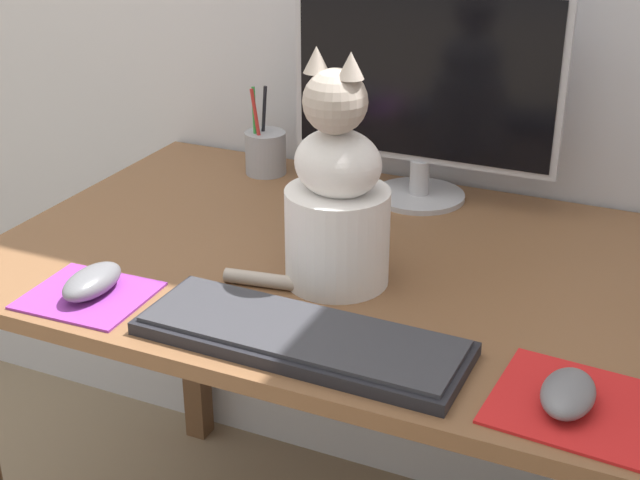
{
  "coord_description": "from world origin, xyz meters",
  "views": [
    {
      "loc": [
        0.47,
        -1.19,
        1.36
      ],
      "look_at": [
        0.01,
        -0.18,
        0.85
      ],
      "focal_mm": 50.0,
      "sensor_mm": 36.0,
      "label": 1
    }
  ],
  "objects_px": {
    "pen_cup": "(265,152)",
    "computer_mouse_left": "(92,282)",
    "keyboard": "(301,337)",
    "computer_mouse_right": "(568,393)",
    "cat": "(336,200)",
    "monitor": "(424,88)"
  },
  "relations": [
    {
      "from": "computer_mouse_right",
      "to": "computer_mouse_left",
      "type": "bearing_deg",
      "value": -179.92
    },
    {
      "from": "computer_mouse_left",
      "to": "cat",
      "type": "bearing_deg",
      "value": 31.87
    },
    {
      "from": "monitor",
      "to": "keyboard",
      "type": "height_order",
      "value": "monitor"
    },
    {
      "from": "keyboard",
      "to": "computer_mouse_right",
      "type": "xyz_separation_m",
      "value": [
        0.35,
        -0.0,
        0.01
      ]
    },
    {
      "from": "monitor",
      "to": "computer_mouse_right",
      "type": "height_order",
      "value": "monitor"
    },
    {
      "from": "computer_mouse_right",
      "to": "pen_cup",
      "type": "distance_m",
      "value": 0.89
    },
    {
      "from": "keyboard",
      "to": "computer_mouse_left",
      "type": "bearing_deg",
      "value": -178.64
    },
    {
      "from": "monitor",
      "to": "pen_cup",
      "type": "xyz_separation_m",
      "value": [
        -0.32,
        0.0,
        -0.17
      ]
    },
    {
      "from": "keyboard",
      "to": "computer_mouse_left",
      "type": "distance_m",
      "value": 0.34
    },
    {
      "from": "monitor",
      "to": "computer_mouse_right",
      "type": "bearing_deg",
      "value": -56.34
    },
    {
      "from": "monitor",
      "to": "cat",
      "type": "bearing_deg",
      "value": -91.44
    },
    {
      "from": "cat",
      "to": "pen_cup",
      "type": "distance_m",
      "value": 0.49
    },
    {
      "from": "keyboard",
      "to": "monitor",
      "type": "bearing_deg",
      "value": 93.27
    },
    {
      "from": "keyboard",
      "to": "cat",
      "type": "relative_size",
      "value": 1.27
    },
    {
      "from": "computer_mouse_left",
      "to": "computer_mouse_right",
      "type": "height_order",
      "value": "computer_mouse_left"
    },
    {
      "from": "monitor",
      "to": "computer_mouse_right",
      "type": "relative_size",
      "value": 4.72
    },
    {
      "from": "keyboard",
      "to": "pen_cup",
      "type": "relative_size",
      "value": 2.58
    },
    {
      "from": "keyboard",
      "to": "cat",
      "type": "bearing_deg",
      "value": 100.67
    },
    {
      "from": "computer_mouse_right",
      "to": "pen_cup",
      "type": "xyz_separation_m",
      "value": [
        -0.69,
        0.56,
        0.02
      ]
    },
    {
      "from": "pen_cup",
      "to": "computer_mouse_left",
      "type": "bearing_deg",
      "value": -89.32
    },
    {
      "from": "computer_mouse_left",
      "to": "computer_mouse_right",
      "type": "bearing_deg",
      "value": 0.08
    },
    {
      "from": "keyboard",
      "to": "cat",
      "type": "xyz_separation_m",
      "value": [
        -0.03,
        0.19,
        0.12
      ]
    }
  ]
}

